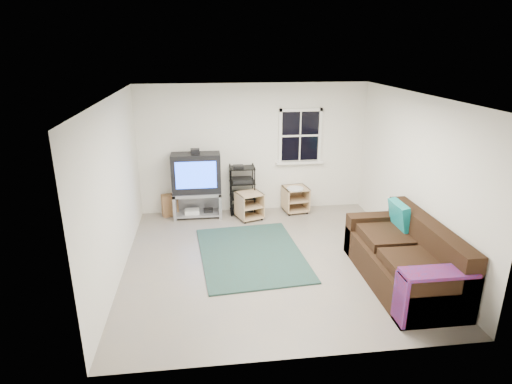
{
  "coord_description": "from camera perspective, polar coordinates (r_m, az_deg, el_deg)",
  "views": [
    {
      "loc": [
        -0.99,
        -6.09,
        3.29
      ],
      "look_at": [
        -0.18,
        0.4,
        1.04
      ],
      "focal_mm": 30.0,
      "sensor_mm": 36.0,
      "label": 1
    }
  ],
  "objects": [
    {
      "name": "tv_unit",
      "position": [
        8.51,
        -7.95,
        1.6
      ],
      "size": [
        0.95,
        0.48,
        1.4
      ],
      "color": "gray",
      "rests_on": "ground"
    },
    {
      "name": "av_rack",
      "position": [
        8.7,
        -1.83,
        -0.1
      ],
      "size": [
        0.51,
        0.37,
        1.01
      ],
      "color": "black",
      "rests_on": "ground"
    },
    {
      "name": "sofa",
      "position": [
        6.6,
        19.27,
        -8.53
      ],
      "size": [
        0.98,
        2.22,
        1.01
      ],
      "color": "black",
      "rests_on": "ground"
    },
    {
      "name": "side_table_left",
      "position": [
        8.49,
        -0.99,
        -1.67
      ],
      "size": [
        0.58,
        0.58,
        0.54
      ],
      "rotation": [
        0.0,
        0.0,
        0.34
      ],
      "color": "tan",
      "rests_on": "ground"
    },
    {
      "name": "side_table_right",
      "position": [
        8.87,
        5.21,
        -0.7
      ],
      "size": [
        0.54,
        0.54,
        0.55
      ],
      "rotation": [
        0.0,
        0.0,
        0.14
      ],
      "color": "tan",
      "rests_on": "ground"
    },
    {
      "name": "paper_bag",
      "position": [
        8.82,
        -11.41,
        -1.73
      ],
      "size": [
        0.35,
        0.27,
        0.44
      ],
      "primitive_type": "cube",
      "rotation": [
        0.0,
        0.0,
        0.26
      ],
      "color": "#916441",
      "rests_on": "ground"
    },
    {
      "name": "room",
      "position": [
        8.77,
        5.89,
        7.0
      ],
      "size": [
        4.6,
        4.62,
        4.6
      ],
      "color": "gray",
      "rests_on": "ground"
    },
    {
      "name": "shag_rug",
      "position": [
        7.16,
        -0.64,
        -8.22
      ],
      "size": [
        1.81,
        2.37,
        0.03
      ],
      "primitive_type": "cube",
      "rotation": [
        0.0,
        0.0,
        0.08
      ],
      "color": "black",
      "rests_on": "ground"
    }
  ]
}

